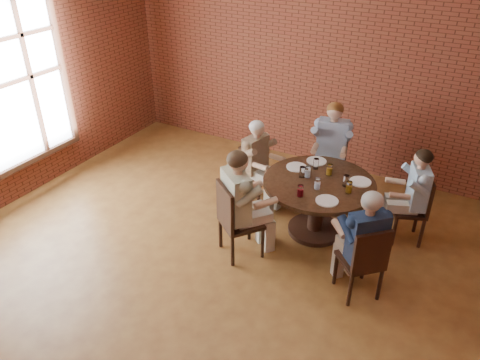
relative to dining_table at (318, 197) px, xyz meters
The scene contains 26 objects.
floor 1.89m from the dining_table, 114.53° to the right, with size 7.00×7.00×0.00m, color olive.
wall_back 2.31m from the dining_table, 112.23° to the left, with size 7.00×7.00×0.00m, color brown.
dining_table is the anchor object (origin of this frame).
chair_a 1.18m from the dining_table, 21.80° to the left, with size 0.50×0.50×0.89m.
diner_a 1.11m from the dining_table, 21.80° to the left, with size 0.47×0.58×1.24m, color teal, non-canonical shape.
chair_b 1.15m from the dining_table, 101.86° to the left, with size 0.51×0.51×0.95m.
diner_b 1.07m from the dining_table, 101.86° to the left, with size 0.54×0.66×1.35m, color gray, non-canonical shape.
chair_c 1.05m from the dining_table, 165.99° to the left, with size 0.46×0.46×0.88m.
diner_c 0.98m from the dining_table, 165.99° to the left, with size 0.47×0.58×1.24m, color brown, non-canonical shape.
chair_d 1.12m from the dining_table, 127.53° to the right, with size 0.62×0.62×0.96m.
diner_d 1.04m from the dining_table, 127.53° to the right, with size 0.55×0.67×1.37m, color tan, non-canonical shape.
chair_e 1.20m from the dining_table, 45.63° to the right, with size 0.57×0.57×0.91m.
diner_e 1.13m from the dining_table, 45.63° to the right, with size 0.50×0.61×1.28m, color #172642, non-canonical shape.
plate_a 0.54m from the dining_table, 26.51° to the left, with size 0.26×0.26×0.01m, color white.
plate_b 0.56m from the dining_table, 114.97° to the left, with size 0.26×0.26×0.01m, color white.
plate_c 0.48m from the dining_table, 153.85° to the left, with size 0.26×0.26×0.01m, color white.
plate_d 0.50m from the dining_table, 58.05° to the right, with size 0.26×0.26×0.01m, color white.
glass_a 0.43m from the dining_table, ahead, with size 0.07×0.07×0.14m, color white.
glass_b 0.37m from the dining_table, 78.48° to the left, with size 0.07×0.07×0.14m, color white.
glass_c 0.43m from the dining_table, 119.23° to the left, with size 0.07×0.07×0.14m, color white.
glass_d 0.34m from the dining_table, 169.31° to the left, with size 0.07×0.07×0.14m, color white.
glass_e 0.37m from the dining_table, behind, with size 0.07×0.07×0.14m, color white.
glass_f 0.52m from the dining_table, 99.85° to the right, with size 0.07×0.07×0.14m, color white.
glass_g 0.34m from the dining_table, 77.61° to the right, with size 0.07×0.07×0.14m, color white.
glass_h 0.49m from the dining_table, 10.59° to the right, with size 0.07×0.07×0.14m, color white.
smartphone 0.44m from the dining_table, 64.59° to the right, with size 0.06×0.12×0.01m, color black.
Camera 1 is at (2.29, -3.07, 3.62)m, focal length 35.00 mm.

